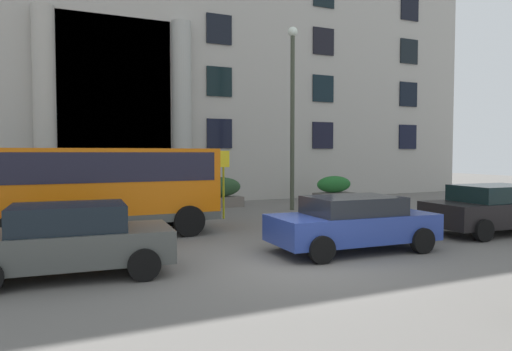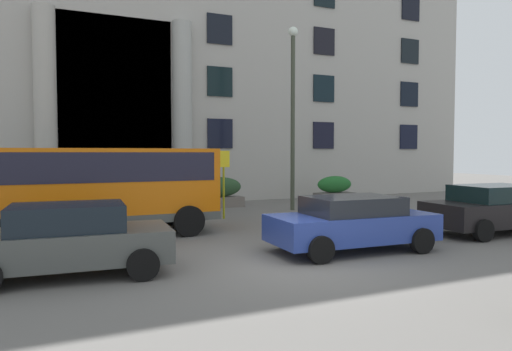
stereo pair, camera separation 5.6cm
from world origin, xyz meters
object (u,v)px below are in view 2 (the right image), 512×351
(orange_minibus, at_px, (103,183))
(bus_stop_sign, at_px, (224,177))
(hedge_planter_far_west, at_px, (54,200))
(hedge_planter_entrance_right, at_px, (219,193))
(parked_estate_mid, at_px, (68,239))
(white_taxi_kerbside, at_px, (352,223))
(lamppost_plaza_centre, at_px, (293,104))
(parked_sedan_second, at_px, (495,208))
(hedge_planter_east, at_px, (335,190))

(orange_minibus, relative_size, bus_stop_sign, 2.60)
(hedge_planter_far_west, bearing_deg, hedge_planter_entrance_right, 4.53)
(orange_minibus, height_order, parked_estate_mid, orange_minibus)
(white_taxi_kerbside, bearing_deg, bus_stop_sign, 99.80)
(bus_stop_sign, xyz_separation_m, parked_estate_mid, (-5.63, -6.30, -0.82))
(lamppost_plaza_centre, bearing_deg, parked_estate_mid, -140.62)
(hedge_planter_far_west, xyz_separation_m, lamppost_plaza_centre, (9.26, -1.65, 3.82))
(bus_stop_sign, distance_m, lamppost_plaza_centre, 4.78)
(white_taxi_kerbside, bearing_deg, parked_estate_mid, 179.14)
(bus_stop_sign, relative_size, parked_estate_mid, 0.62)
(hedge_planter_far_west, distance_m, hedge_planter_entrance_right, 6.78)
(orange_minibus, height_order, bus_stop_sign, orange_minibus)
(orange_minibus, height_order, white_taxi_kerbside, orange_minibus)
(bus_stop_sign, xyz_separation_m, hedge_planter_far_west, (-5.68, 2.91, -0.90))
(hedge_planter_entrance_right, height_order, parked_sedan_second, parked_sedan_second)
(bus_stop_sign, bearing_deg, orange_minibus, -157.10)
(parked_estate_mid, bearing_deg, hedge_planter_far_west, 94.31)
(parked_sedan_second, bearing_deg, lamppost_plaza_centre, 112.82)
(hedge_planter_far_west, distance_m, hedge_planter_east, 12.63)
(hedge_planter_east, height_order, hedge_planter_entrance_right, hedge_planter_entrance_right)
(parked_sedan_second, distance_m, lamppost_plaza_centre, 8.89)
(lamppost_plaza_centre, bearing_deg, hedge_planter_entrance_right, 138.72)
(orange_minibus, distance_m, hedge_planter_east, 12.50)
(bus_stop_sign, distance_m, hedge_planter_entrance_right, 3.73)
(bus_stop_sign, bearing_deg, white_taxi_kerbside, -82.58)
(bus_stop_sign, distance_m, hedge_planter_east, 7.67)
(hedge_planter_far_west, distance_m, parked_estate_mid, 9.21)
(orange_minibus, distance_m, hedge_planter_far_west, 5.03)
(lamppost_plaza_centre, bearing_deg, hedge_planter_east, 28.65)
(hedge_planter_east, bearing_deg, hedge_planter_far_west, -179.15)
(hedge_planter_entrance_right, relative_size, lamppost_plaza_centre, 0.28)
(bus_stop_sign, relative_size, parked_sedan_second, 0.57)
(hedge_planter_east, bearing_deg, parked_estate_mid, -143.23)
(hedge_planter_far_west, bearing_deg, parked_sedan_second, -37.60)
(hedge_planter_entrance_right, height_order, white_taxi_kerbside, white_taxi_kerbside)
(hedge_planter_east, distance_m, parked_sedan_second, 9.45)
(hedge_planter_east, distance_m, lamppost_plaza_centre, 5.43)
(bus_stop_sign, bearing_deg, hedge_planter_east, 24.04)
(bus_stop_sign, distance_m, hedge_planter_far_west, 6.45)
(orange_minibus, xyz_separation_m, hedge_planter_east, (11.42, 4.99, -0.92))
(hedge_planter_far_west, bearing_deg, hedge_planter_east, 0.85)
(hedge_planter_entrance_right, distance_m, lamppost_plaza_centre, 5.06)
(bus_stop_sign, height_order, parked_estate_mid, bus_stop_sign)
(white_taxi_kerbside, bearing_deg, hedge_planter_far_west, 126.73)
(orange_minibus, xyz_separation_m, white_taxi_kerbside, (5.34, -4.78, -0.83))
(parked_sedan_second, bearing_deg, orange_minibus, 160.55)
(bus_stop_sign, distance_m, white_taxi_kerbside, 6.78)
(hedge_planter_far_west, bearing_deg, bus_stop_sign, -27.15)
(hedge_planter_east, relative_size, parked_estate_mid, 0.49)
(parked_estate_mid, bearing_deg, lamppost_plaza_centre, 43.37)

